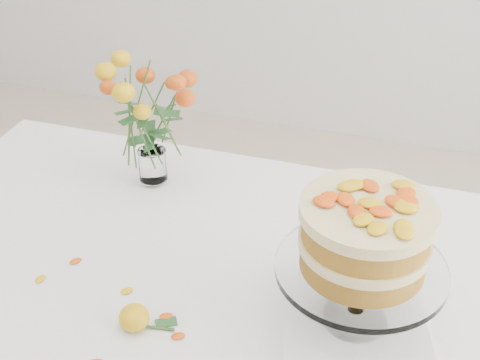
# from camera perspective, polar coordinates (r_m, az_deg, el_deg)

# --- Properties ---
(table) EXTENTS (1.43, 0.93, 0.76)m
(table) POSITION_cam_1_polar(r_m,az_deg,el_deg) (1.43, -3.16, -10.28)
(table) COLOR tan
(table) RESTS_ON ground
(napkin) EXTENTS (0.33, 0.33, 0.01)m
(napkin) POSITION_cam_1_polar(r_m,az_deg,el_deg) (1.28, 9.70, -11.81)
(napkin) COLOR white
(napkin) RESTS_ON table
(cake_stand) EXTENTS (0.30, 0.30, 0.27)m
(cake_stand) POSITION_cam_1_polar(r_m,az_deg,el_deg) (1.16, 10.56, -5.30)
(cake_stand) COLOR white
(cake_stand) RESTS_ON napkin
(rose_vase) EXTENTS (0.25, 0.25, 0.35)m
(rose_vase) POSITION_cam_1_polar(r_m,az_deg,el_deg) (1.55, -7.89, 6.21)
(rose_vase) COLOR white
(rose_vase) RESTS_ON table
(loose_rose_near) EXTENTS (0.10, 0.06, 0.05)m
(loose_rose_near) POSITION_cam_1_polar(r_m,az_deg,el_deg) (1.26, -9.00, -11.52)
(loose_rose_near) COLOR gold
(loose_rose_near) RESTS_ON table
(stray_petal_a) EXTENTS (0.03, 0.02, 0.00)m
(stray_petal_a) POSITION_cam_1_polar(r_m,az_deg,el_deg) (1.34, -9.64, -9.33)
(stray_petal_a) COLOR #E2AA0E
(stray_petal_a) RESTS_ON table
(stray_petal_b) EXTENTS (0.03, 0.02, 0.00)m
(stray_petal_b) POSITION_cam_1_polar(r_m,az_deg,el_deg) (1.28, -6.32, -11.48)
(stray_petal_b) COLOR #E2AA0E
(stray_petal_b) RESTS_ON table
(stray_petal_c) EXTENTS (0.03, 0.02, 0.00)m
(stray_petal_c) POSITION_cam_1_polar(r_m,az_deg,el_deg) (1.24, -5.31, -13.14)
(stray_petal_c) COLOR #E2AA0E
(stray_petal_c) RESTS_ON table
(stray_petal_d) EXTENTS (0.03, 0.02, 0.00)m
(stray_petal_d) POSITION_cam_1_polar(r_m,az_deg,el_deg) (1.43, -13.86, -6.74)
(stray_petal_d) COLOR #E2AA0E
(stray_petal_d) RESTS_ON table
(stray_petal_e) EXTENTS (0.03, 0.02, 0.00)m
(stray_petal_e) POSITION_cam_1_polar(r_m,az_deg,el_deg) (1.41, -16.67, -8.10)
(stray_petal_e) COLOR #E2AA0E
(stray_petal_e) RESTS_ON table
(stray_petal_f) EXTENTS (0.03, 0.02, 0.00)m
(stray_petal_f) POSITION_cam_1_polar(r_m,az_deg,el_deg) (1.26, 8.65, -12.66)
(stray_petal_f) COLOR #E2AA0E
(stray_petal_f) RESTS_ON table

